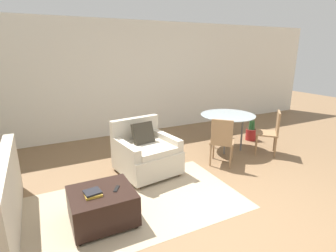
# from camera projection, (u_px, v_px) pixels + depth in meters

# --- Properties ---
(ground_plane) EXTENTS (20.00, 20.00, 0.00)m
(ground_plane) POSITION_uv_depth(u_px,v_px,m) (229.00, 214.00, 3.42)
(ground_plane) COLOR brown
(wall_back) EXTENTS (12.00, 0.06, 2.75)m
(wall_back) POSITION_uv_depth(u_px,v_px,m) (128.00, 79.00, 6.43)
(wall_back) COLOR white
(wall_back) RESTS_ON ground_plane
(area_rug) EXTENTS (2.95, 1.73, 0.01)m
(area_rug) POSITION_uv_depth(u_px,v_px,m) (136.00, 203.00, 3.67)
(area_rug) COLOR tan
(area_rug) RESTS_ON ground_plane
(armchair) EXTENTS (1.03, 1.05, 0.91)m
(armchair) POSITION_uv_depth(u_px,v_px,m) (146.00, 153.00, 4.51)
(armchair) COLOR beige
(armchair) RESTS_ON ground_plane
(ottoman) EXTENTS (0.76, 0.68, 0.43)m
(ottoman) POSITION_uv_depth(u_px,v_px,m) (102.00, 205.00, 3.21)
(ottoman) COLOR black
(ottoman) RESTS_ON ground_plane
(book_stack) EXTENTS (0.21, 0.20, 0.05)m
(book_stack) POSITION_uv_depth(u_px,v_px,m) (93.00, 193.00, 3.07)
(book_stack) COLOR gold
(book_stack) RESTS_ON ottoman
(tv_remote_primary) EXTENTS (0.11, 0.15, 0.01)m
(tv_remote_primary) POSITION_uv_depth(u_px,v_px,m) (116.00, 189.00, 3.21)
(tv_remote_primary) COLOR black
(tv_remote_primary) RESTS_ON ottoman
(dining_table) EXTENTS (1.13, 1.13, 0.76)m
(dining_table) POSITION_uv_depth(u_px,v_px,m) (228.00, 119.00, 5.50)
(dining_table) COLOR #99A8AD
(dining_table) RESTS_ON ground_plane
(dining_chair_near_left) EXTENTS (0.59, 0.59, 0.90)m
(dining_chair_near_left) POSITION_uv_depth(u_px,v_px,m) (222.00, 139.00, 4.73)
(dining_chair_near_left) COLOR #93704C
(dining_chair_near_left) RESTS_ON ground_plane
(dining_chair_near_right) EXTENTS (0.59, 0.59, 0.90)m
(dining_chair_near_right) POSITION_uv_depth(u_px,v_px,m) (272.00, 130.00, 5.28)
(dining_chair_near_right) COLOR #93704C
(dining_chair_near_right) RESTS_ON ground_plane
(potted_plant_small) EXTENTS (0.25, 0.25, 0.68)m
(potted_plant_small) POSITION_uv_depth(u_px,v_px,m) (251.00, 131.00, 6.19)
(potted_plant_small) COLOR maroon
(potted_plant_small) RESTS_ON ground_plane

